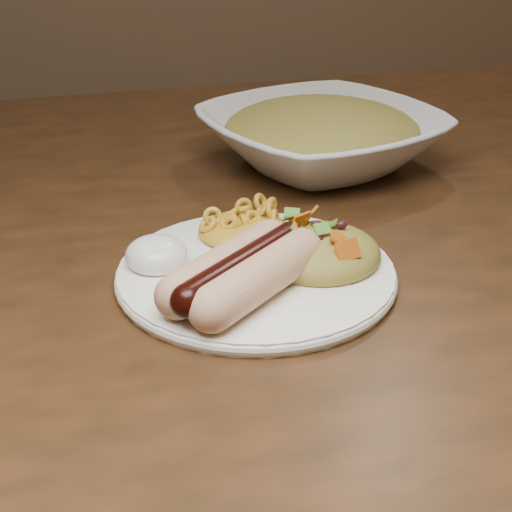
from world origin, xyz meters
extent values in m
cube|color=#492712|center=(0.00, 0.00, 0.73)|extent=(1.60, 0.90, 0.04)
cylinder|color=white|center=(0.12, -0.12, 0.76)|extent=(0.26, 0.26, 0.01)
cylinder|color=#F6B88A|center=(0.10, -0.16, 0.78)|extent=(0.10, 0.09, 0.03)
cylinder|color=#F6B88A|center=(0.10, -0.13, 0.78)|extent=(0.10, 0.09, 0.03)
cylinder|color=black|center=(0.10, -0.15, 0.78)|extent=(0.11, 0.09, 0.02)
ellipsoid|color=gold|center=(0.13, -0.06, 0.77)|extent=(0.09, 0.09, 0.03)
ellipsoid|color=white|center=(0.05, -0.09, 0.78)|extent=(0.06, 0.06, 0.03)
ellipsoid|color=#C9632B|center=(0.17, -0.12, 0.77)|extent=(0.09, 0.09, 0.04)
imported|color=silver|center=(0.25, 0.11, 0.78)|extent=(0.29, 0.29, 0.06)
ellipsoid|color=#C9632B|center=(0.25, 0.11, 0.80)|extent=(0.21, 0.21, 0.05)
camera|label=1|loc=(-0.02, -0.61, 1.03)|focal=55.00mm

